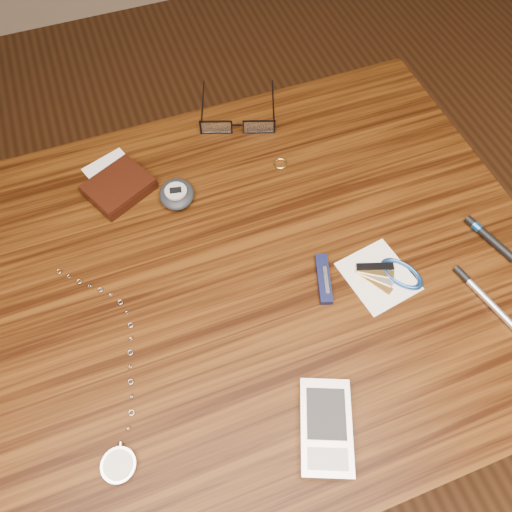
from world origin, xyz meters
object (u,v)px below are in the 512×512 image
object	(u,v)px
wallet_and_card	(119,186)
eyeglasses	(238,124)
pedometer	(177,194)
pocket_knife	(324,279)
notepad_keys	(390,275)
pda_phone	(326,427)
silver_pen	(482,294)
desk	(218,313)
pocket_watch	(118,455)

from	to	relation	value
wallet_and_card	eyeglasses	bearing A→B (deg)	15.33
eyeglasses	pedometer	xyz separation A→B (m)	(-0.14, -0.11, -0.00)
eyeglasses	pocket_knife	size ratio (longest dim) A/B	2.14
pedometer	notepad_keys	xyz separation A→B (m)	(0.25, -0.25, -0.01)
pedometer	notepad_keys	size ratio (longest dim) A/B	0.61
pda_phone	silver_pen	size ratio (longest dim) A/B	1.07
pocket_knife	silver_pen	size ratio (longest dim) A/B	0.65
notepad_keys	silver_pen	distance (m)	0.13
desk	pocket_watch	size ratio (longest dim) A/B	3.13
pocket_knife	pocket_watch	bearing A→B (deg)	-158.05
wallet_and_card	pocket_watch	xyz separation A→B (m)	(-0.09, -0.40, -0.00)
eyeglasses	pda_phone	bearing A→B (deg)	-97.34
pocket_watch	silver_pen	xyz separation A→B (m)	(0.53, 0.03, -0.00)
wallet_and_card	notepad_keys	bearing A→B (deg)	-41.16
wallet_and_card	pocket_watch	world-z (taller)	wallet_and_card
pda_phone	pocket_knife	world-z (taller)	pda_phone
pedometer	wallet_and_card	bearing A→B (deg)	150.07
eyeglasses	pda_phone	world-z (taller)	eyeglasses
desk	silver_pen	size ratio (longest dim) A/B	8.09
silver_pen	desk	bearing A→B (deg)	156.69
pedometer	silver_pen	world-z (taller)	pedometer
eyeglasses	silver_pen	bearing A→B (deg)	-63.10
desk	pedometer	xyz separation A→B (m)	(-0.01, 0.17, 0.11)
eyeglasses	silver_pen	distance (m)	0.48
desk	wallet_and_card	size ratio (longest dim) A/B	6.65
pocket_knife	pedometer	bearing A→B (deg)	125.89
pocket_watch	pda_phone	xyz separation A→B (m)	(0.25, -0.06, 0.00)
pda_phone	pedometer	size ratio (longest dim) A/B	1.78
eyeglasses	pda_phone	size ratio (longest dim) A/B	1.30
desk	notepad_keys	bearing A→B (deg)	-17.55
pocket_knife	silver_pen	bearing A→B (deg)	-26.69
pedometer	silver_pen	xyz separation A→B (m)	(0.36, -0.32, -0.01)
desk	notepad_keys	xyz separation A→B (m)	(0.25, -0.08, 0.11)
desk	pocket_knife	xyz separation A→B (m)	(0.15, -0.05, 0.11)
pda_phone	pocket_watch	bearing A→B (deg)	166.77
pocket_knife	wallet_and_card	bearing A→B (deg)	132.17
pda_phone	silver_pen	xyz separation A→B (m)	(0.29, 0.09, -0.00)
pocket_watch	pedometer	size ratio (longest dim) A/B	4.30
notepad_keys	silver_pen	world-z (taller)	silver_pen
pda_phone	pocket_knife	size ratio (longest dim) A/B	1.64
pedometer	notepad_keys	distance (m)	0.35
silver_pen	pda_phone	bearing A→B (deg)	-162.40
desk	notepad_keys	world-z (taller)	notepad_keys
pda_phone	pedometer	distance (m)	0.42
wallet_and_card	pocket_knife	bearing A→B (deg)	-47.83
pda_phone	pedometer	world-z (taller)	pedometer
silver_pen	pedometer	bearing A→B (deg)	138.31
desk	silver_pen	world-z (taller)	silver_pen
wallet_and_card	eyeglasses	xyz separation A→B (m)	(0.23, 0.06, 0.00)
pocket_knife	silver_pen	xyz separation A→B (m)	(0.20, -0.10, -0.00)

